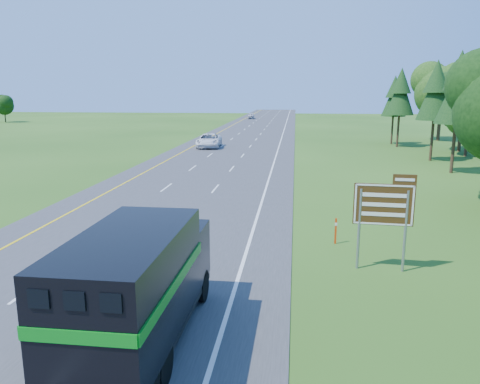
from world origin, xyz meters
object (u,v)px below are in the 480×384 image
Objects in this scene: horse_truck at (138,285)px; white_suv at (209,141)px; far_car at (251,116)px; exit_sign at (385,208)px.

horse_truck is 47.36m from white_suv.
far_car is 104.47m from exit_sign.
far_car is (-0.62, 63.33, -0.14)m from white_suv.
horse_truck is at bearing -133.77° from exit_sign.
horse_truck is 1.27× the size of white_suv.
white_suv is 1.59× the size of exit_sign.
white_suv is 63.34m from far_car.
horse_truck reaches higher than white_suv.
horse_truck is 2.02× the size of exit_sign.
exit_sign is (7.61, 6.82, 0.64)m from horse_truck.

